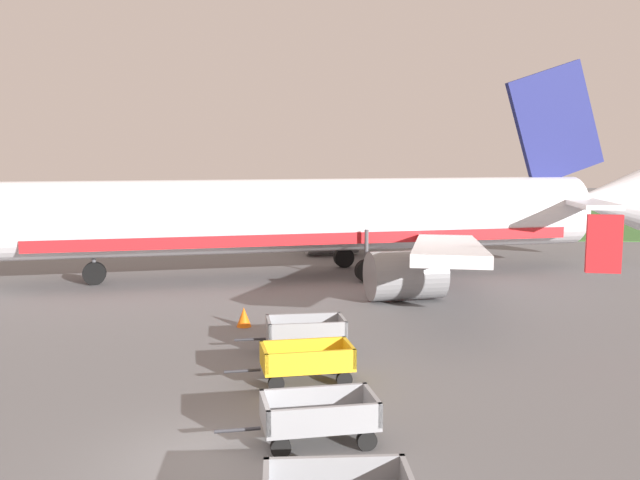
{
  "coord_description": "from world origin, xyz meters",
  "views": [
    {
      "loc": [
        3.32,
        -13.39,
        6.42
      ],
      "look_at": [
        1.17,
        14.54,
        2.8
      ],
      "focal_mm": 38.88,
      "sensor_mm": 36.0,
      "label": 1
    }
  ],
  "objects": [
    {
      "name": "traffic_cone_mid_apron",
      "position": [
        0.99,
        7.58,
        0.29
      ],
      "size": [
        0.44,
        0.44,
        0.58
      ],
      "primitive_type": "cone",
      "color": "orange",
      "rests_on": "ground"
    },
    {
      "name": "airplane",
      "position": [
        0.96,
        21.92,
        3.05
      ],
      "size": [
        36.91,
        29.97,
        11.34
      ],
      "color": "silver",
      "rests_on": "ground"
    },
    {
      "name": "ground_plane",
      "position": [
        0.0,
        0.0,
        0.0
      ],
      "size": [
        220.0,
        220.0,
        0.0
      ],
      "primitive_type": "plane",
      "color": "slate"
    },
    {
      "name": "baggage_cart_third_in_row",
      "position": [
        2.17,
        1.18,
        0.6
      ],
      "size": [
        3.62,
        2.01,
        1.07
      ],
      "color": "gray",
      "rests_on": "ground"
    },
    {
      "name": "traffic_cone_near_plane",
      "position": [
        -1.38,
        11.15,
        0.36
      ],
      "size": [
        0.55,
        0.55,
        0.72
      ],
      "primitive_type": "cone",
      "color": "orange",
      "rests_on": "ground"
    },
    {
      "name": "baggage_cart_fourth_in_row",
      "position": [
        1.51,
        5.17,
        0.6
      ],
      "size": [
        3.62,
        2.01,
        1.07
      ],
      "color": "gold",
      "rests_on": "ground"
    },
    {
      "name": "baggage_cart_far_end",
      "position": [
        1.18,
        8.26,
        0.6
      ],
      "size": [
        3.63,
        1.91,
        1.07
      ],
      "color": "gray",
      "rests_on": "ground"
    },
    {
      "name": "grass_strip",
      "position": [
        0.0,
        50.76,
        0.03
      ],
      "size": [
        220.0,
        28.0,
        0.06
      ],
      "primitive_type": "cube",
      "color": "#3D7033",
      "rests_on": "ground"
    }
  ]
}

